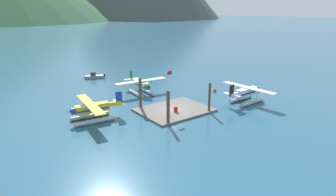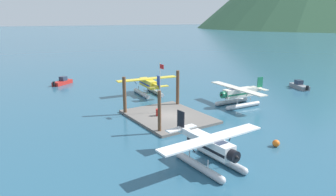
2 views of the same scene
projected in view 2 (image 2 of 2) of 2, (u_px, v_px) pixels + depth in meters
ground_plane at (168, 118)px, 38.47m from camera, size 1200.00×1200.00×0.00m
dock_platform at (168, 116)px, 38.43m from camera, size 11.03×8.70×0.30m
piling_near_left at (125, 96)px, 39.17m from camera, size 0.46×0.46×5.03m
piling_near_right at (159, 112)px, 32.59m from camera, size 0.38×0.38×4.81m
piling_far_left at (178, 88)px, 43.02m from camera, size 0.47×0.47×5.18m
flagpole at (160, 82)px, 38.44m from camera, size 0.95×0.10×6.58m
fuel_drum at (158, 112)px, 38.16m from camera, size 0.62×0.62×0.88m
mooring_buoy at (276, 143)px, 29.61m from camera, size 0.71×0.71×0.71m
seaplane_yellow_port_fwd at (148, 85)px, 49.97m from camera, size 7.95×10.49×3.84m
seaplane_cream_bow_centre at (238, 95)px, 43.43m from camera, size 10.47×7.97×3.84m
seaplane_white_stbd_aft at (210, 149)px, 25.45m from camera, size 7.98×10.43×3.84m
boat_grey_open_north at (299, 86)px, 54.74m from camera, size 4.62×2.99×1.50m
boat_red_open_sw at (63, 82)px, 58.12m from camera, size 3.66×4.29×1.50m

